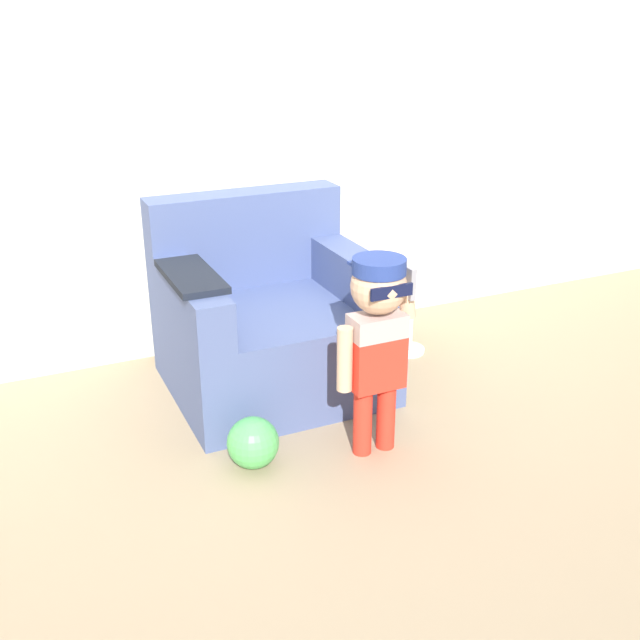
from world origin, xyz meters
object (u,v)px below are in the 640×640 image
person_child (377,326)px  toy_ball (253,443)px  armchair (269,322)px  side_table (409,309)px

person_child → toy_ball: (-0.51, 0.10, -0.47)m
armchair → toy_ball: armchair is taller
side_table → toy_ball: side_table is taller
side_table → toy_ball: 1.36m
armchair → person_child: armchair is taller
person_child → toy_ball: bearing=169.0°
person_child → toy_ball: 0.70m
toy_ball → side_table: bearing=31.2°
person_child → side_table: size_ratio=2.08×
armchair → toy_ball: (-0.33, -0.67, -0.22)m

